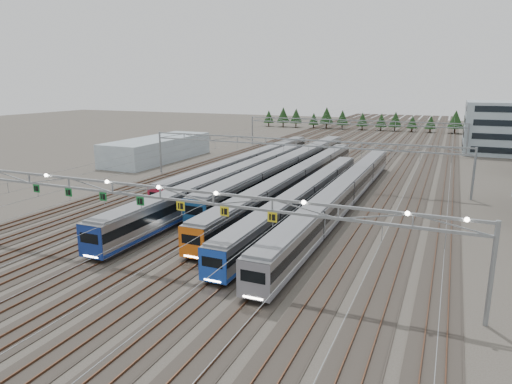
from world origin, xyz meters
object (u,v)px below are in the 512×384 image
at_px(train_b, 232,181).
at_px(train_c, 290,167).
at_px(train_f, 344,193).
at_px(west_shed, 158,149).
at_px(gantry_far, 351,126).
at_px(train_e, 305,197).
at_px(train_d, 297,180).
at_px(gantry_mid, 296,148).
at_px(gantry_near, 159,195).
at_px(train_a, 250,163).

xyz_separation_m(train_b, train_c, (4.50, 14.67, 0.12)).
xyz_separation_m(train_f, west_shed, (-48.18, 24.11, 0.39)).
bearing_deg(gantry_far, train_e, -83.72).
xyz_separation_m(train_c, gantry_far, (2.25, 41.55, 4.05)).
distance_m(train_d, west_shed, 43.08).
bearing_deg(train_c, gantry_mid, -56.87).
bearing_deg(train_b, train_d, 29.92).
bearing_deg(train_e, gantry_near, -105.93).
xyz_separation_m(train_a, train_f, (22.50, -18.10, 0.05)).
bearing_deg(train_c, gantry_near, -87.11).
height_order(gantry_mid, west_shed, gantry_mid).
height_order(train_f, west_shed, west_shed).
bearing_deg(gantry_mid, west_shed, 162.17).
relative_size(train_c, gantry_far, 1.20).
height_order(train_f, gantry_near, gantry_near).
relative_size(train_c, train_f, 1.06).
relative_size(train_f, west_shed, 2.14).
height_order(train_f, gantry_mid, gantry_mid).
distance_m(train_e, gantry_far, 61.83).
height_order(train_c, gantry_far, gantry_far).
relative_size(train_b, gantry_far, 1.11).
xyz_separation_m(train_b, train_e, (13.50, -5.08, -0.20)).
distance_m(train_a, west_shed, 26.38).
distance_m(train_c, west_shed, 35.69).
distance_m(train_b, train_d, 10.38).
xyz_separation_m(train_c, gantry_mid, (2.25, -3.45, 4.05)).
xyz_separation_m(train_d, train_f, (9.00, -6.19, 0.03)).
bearing_deg(gantry_near, gantry_mid, 89.93).
height_order(train_f, gantry_far, gantry_far).
bearing_deg(train_a, gantry_far, 73.96).
xyz_separation_m(train_e, gantry_mid, (-6.75, 16.30, 4.37)).
bearing_deg(west_shed, train_e, -32.83).
distance_m(train_c, gantry_near, 43.88).
relative_size(train_d, west_shed, 2.17).
height_order(train_b, gantry_far, gantry_far).
height_order(train_c, west_shed, west_shed).
height_order(train_b, train_c, train_c).
bearing_deg(train_c, train_f, -49.27).
distance_m(train_b, gantry_near, 30.06).
xyz_separation_m(train_e, west_shed, (-43.68, 28.18, 0.51)).
relative_size(train_a, gantry_mid, 1.10).
bearing_deg(west_shed, train_d, -24.59).
bearing_deg(train_f, train_e, -137.89).
bearing_deg(train_e, train_f, 42.11).
height_order(train_e, gantry_near, gantry_near).
bearing_deg(train_a, train_d, -41.41).
relative_size(train_e, gantry_far, 0.93).
xyz_separation_m(train_b, gantry_mid, (6.75, 11.22, 4.17)).
bearing_deg(west_shed, gantry_near, -54.65).
bearing_deg(train_d, west_shed, 155.41).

